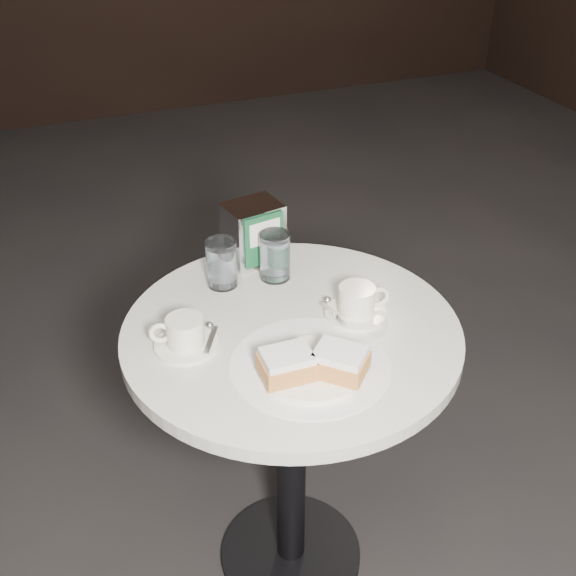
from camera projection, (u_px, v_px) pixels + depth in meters
The scene contains 9 objects.
ground at pixel (291, 557), 1.89m from camera, with size 7.00×7.00×0.00m, color black.
cafe_table at pixel (291, 400), 1.59m from camera, with size 0.70×0.70×0.74m.
sugar_spill at pixel (310, 365), 1.38m from camera, with size 0.31×0.31×0.00m, color white.
beignet_plate at pixel (312, 366), 1.34m from camera, with size 0.25×0.25×0.06m.
coffee_cup_left at pixel (185, 335), 1.41m from camera, with size 0.15×0.15×0.07m.
coffee_cup_right at pixel (357, 303), 1.50m from camera, with size 0.15×0.15×0.07m.
water_glass_left at pixel (222, 264), 1.59m from camera, with size 0.09×0.09×0.11m.
water_glass_right at pixel (275, 257), 1.61m from camera, with size 0.08×0.08×0.11m.
napkin_dispenser at pixel (253, 233), 1.67m from camera, with size 0.14×0.12×0.14m.
Camera 1 is at (-0.44, -1.11, 1.62)m, focal length 45.00 mm.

